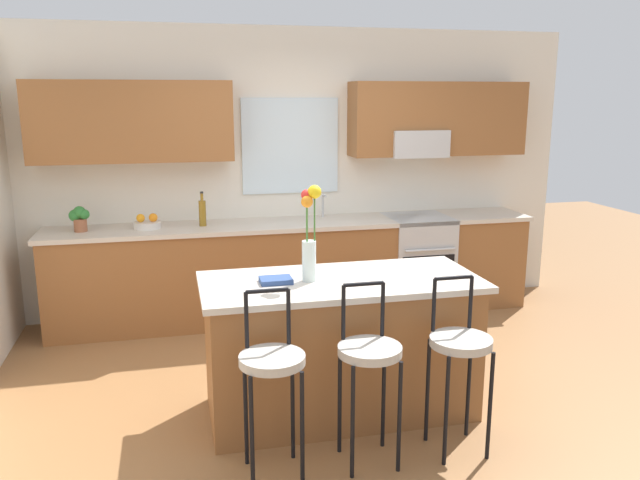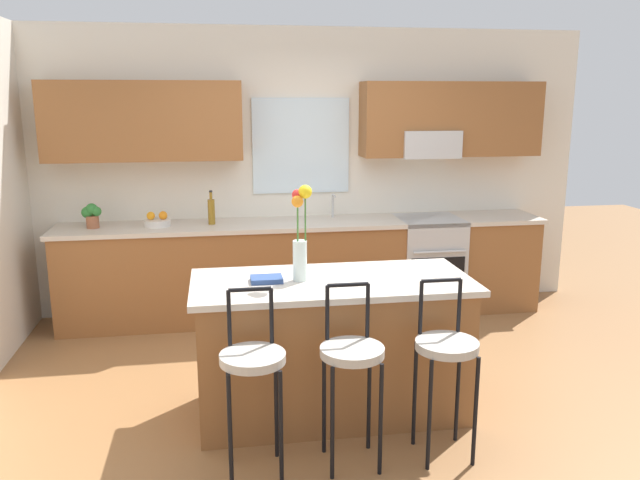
# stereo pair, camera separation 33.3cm
# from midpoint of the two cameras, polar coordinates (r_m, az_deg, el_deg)

# --- Properties ---
(ground_plane) EXTENTS (14.00, 14.00, 0.00)m
(ground_plane) POSITION_cam_midpoint_polar(r_m,az_deg,el_deg) (4.64, 0.11, -13.62)
(ground_plane) COLOR olive
(back_wall_assembly) EXTENTS (5.60, 0.50, 2.70)m
(back_wall_assembly) POSITION_cam_midpoint_polar(r_m,az_deg,el_deg) (6.13, -4.03, 7.58)
(back_wall_assembly) COLOR silver
(back_wall_assembly) RESTS_ON ground
(counter_run) EXTENTS (4.56, 0.64, 0.92)m
(counter_run) POSITION_cam_midpoint_polar(r_m,az_deg,el_deg) (6.04, -3.62, -2.58)
(counter_run) COLOR brown
(counter_run) RESTS_ON ground
(sink_faucet) EXTENTS (0.02, 0.13, 0.23)m
(sink_faucet) POSITION_cam_midpoint_polar(r_m,az_deg,el_deg) (6.10, -1.28, 3.33)
(sink_faucet) COLOR #B7BABC
(sink_faucet) RESTS_ON counter_run
(oven_range) EXTENTS (0.60, 0.64, 0.92)m
(oven_range) POSITION_cam_midpoint_polar(r_m,az_deg,el_deg) (6.32, 7.20, -2.01)
(oven_range) COLOR #B7BABC
(oven_range) RESTS_ON ground
(kitchen_island) EXTENTS (1.79, 0.81, 0.92)m
(kitchen_island) POSITION_cam_midpoint_polar(r_m,az_deg,el_deg) (4.22, -0.45, -9.52)
(kitchen_island) COLOR brown
(kitchen_island) RESTS_ON ground
(bar_stool_near) EXTENTS (0.36, 0.36, 1.04)m
(bar_stool_near) POSITION_cam_midpoint_polar(r_m,az_deg,el_deg) (3.51, -7.11, -11.36)
(bar_stool_near) COLOR black
(bar_stool_near) RESTS_ON ground
(bar_stool_middle) EXTENTS (0.36, 0.36, 1.04)m
(bar_stool_middle) POSITION_cam_midpoint_polar(r_m,az_deg,el_deg) (3.60, 1.77, -10.61)
(bar_stool_middle) COLOR black
(bar_stool_middle) RESTS_ON ground
(bar_stool_far) EXTENTS (0.36, 0.36, 1.04)m
(bar_stool_far) POSITION_cam_midpoint_polar(r_m,az_deg,el_deg) (3.77, 9.98, -9.69)
(bar_stool_far) COLOR black
(bar_stool_far) RESTS_ON ground
(flower_vase) EXTENTS (0.13, 0.11, 0.61)m
(flower_vase) POSITION_cam_midpoint_polar(r_m,az_deg,el_deg) (3.96, -3.36, 0.39)
(flower_vase) COLOR silver
(flower_vase) RESTS_ON kitchen_island
(cookbook) EXTENTS (0.20, 0.15, 0.03)m
(cookbook) POSITION_cam_midpoint_polar(r_m,az_deg,el_deg) (4.01, -6.38, -3.64)
(cookbook) COLOR navy
(cookbook) RESTS_ON kitchen_island
(fruit_bowl_oranges) EXTENTS (0.24, 0.24, 0.13)m
(fruit_bowl_oranges) POSITION_cam_midpoint_polar(r_m,az_deg,el_deg) (5.86, -16.86, 1.41)
(fruit_bowl_oranges) COLOR silver
(fruit_bowl_oranges) RESTS_ON counter_run
(bottle_olive_oil) EXTENTS (0.06, 0.06, 0.31)m
(bottle_olive_oil) POSITION_cam_midpoint_polar(r_m,az_deg,el_deg) (5.83, -12.15, 2.44)
(bottle_olive_oil) COLOR olive
(bottle_olive_oil) RESTS_ON counter_run
(potted_plant_small) EXTENTS (0.18, 0.12, 0.22)m
(potted_plant_small) POSITION_cam_midpoint_polar(r_m,az_deg,el_deg) (5.91, -22.36, 1.88)
(potted_plant_small) COLOR #9E5B3D
(potted_plant_small) RESTS_ON counter_run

